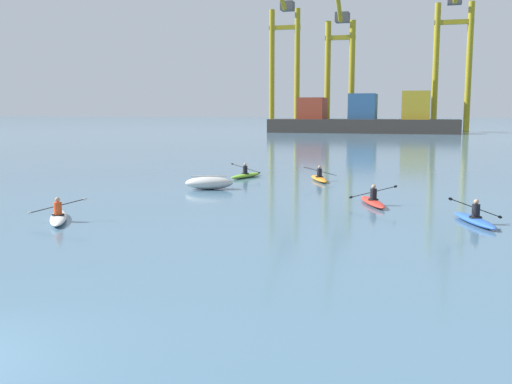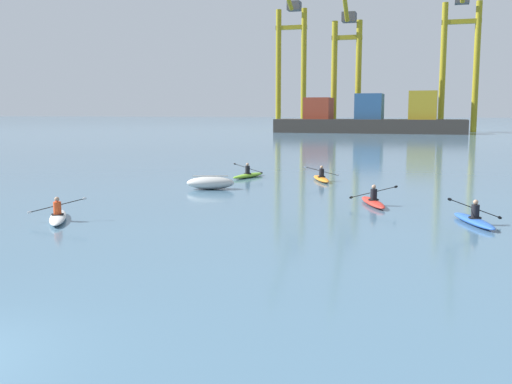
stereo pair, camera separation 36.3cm
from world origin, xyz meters
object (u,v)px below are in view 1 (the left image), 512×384
Objects in this scene: gantry_crane_west_mid at (339,52)px; kayak_orange at (319,178)px; kayak_lime at (246,175)px; container_barge at (364,119)px; kayak_red at (373,201)px; gantry_crane_east_mid at (453,44)px; kayak_blue at (474,219)px; capsized_dinghy at (209,183)px; kayak_white at (58,217)px; gantry_crane_west at (284,47)px.

kayak_orange is at bearing -82.16° from gantry_crane_west_mid.
container_barge is at bearing 90.93° from kayak_lime.
kayak_red is at bearing -45.62° from kayak_lime.
kayak_blue is at bearing -91.05° from gantry_crane_east_mid.
gantry_crane_west_mid is at bearing -171.46° from gantry_crane_east_mid.
capsized_dinghy is at bearing -132.11° from kayak_orange.
gantry_crane_east_mid is at bearing 80.69° from kayak_lime.
kayak_white is (-2.24, -10.54, -0.18)m from capsized_dinghy.
kayak_lime is (-8.91, 9.10, 0.00)m from kayak_red.
container_barge is 12.99× the size of capsized_dinghy.
kayak_white is (-1.11, -98.38, -2.47)m from container_barge.
gantry_crane_east_mid is at bearing 8.54° from gantry_crane_west_mid.
kayak_red and kayak_white have the same top height.
kayak_lime is at bearing 88.04° from capsized_dinghy.
gantry_crane_west_mid reaches higher than kayak_orange.
gantry_crane_west is (-19.28, 12.18, 15.60)m from container_barge.
gantry_crane_east_mid reaches higher than kayak_red.
kayak_lime is (20.61, -93.94, -18.07)m from gantry_crane_west.
kayak_blue is at bearing -40.19° from kayak_red.
gantry_crane_west reaches higher than kayak_white.
gantry_crane_west reaches higher than gantry_crane_west_mid.
gantry_crane_east_mid is 10.35× the size of kayak_red.
gantry_crane_east_mid reaches higher than kayak_lime.
container_barge is 1.04× the size of gantry_crane_east_mid.
kayak_white is at bearing -80.67° from gantry_crane_west.
gantry_crane_west_mid reaches higher than gantry_crane_east_mid.
kayak_red is 12.74m from kayak_lime.
kayak_blue is 1.06× the size of kayak_white.
gantry_crane_west_mid is 1.01× the size of gantry_crane_east_mid.
gantry_crane_west_mid reaches higher than kayak_lime.
gantry_crane_east_mid reaches higher than capsized_dinghy.
kayak_red is at bearing -80.51° from gantry_crane_west_mid.
kayak_blue reaches higher than capsized_dinghy.
kayak_lime is at bearing -77.63° from gantry_crane_west.
gantry_crane_west_mid reaches higher than capsized_dinghy.
kayak_red and kayak_orange have the same top height.
container_barge reaches higher than kayak_white.
capsized_dinghy is 0.83× the size of kayak_red.
gantry_crane_west is at bearing 102.37° from kayak_lime.
gantry_crane_east_mid is (22.26, 3.34, 1.26)m from gantry_crane_west_mid.
gantry_crane_west reaches higher than kayak_orange.
kayak_lime is at bearing 81.64° from kayak_white.
container_barge is 95.48m from kayak_blue.
container_barge is at bearing 90.73° from capsized_dinghy.
gantry_crane_west_mid is 12.63× the size of capsized_dinghy.
gantry_crane_west_mid is at bearing 92.66° from kayak_white.
kayak_white is 17.72m from kayak_orange.
kayak_lime is (7.31, -87.92, -16.12)m from gantry_crane_west_mid.
gantry_crane_east_mid is 93.92m from kayak_orange.
capsized_dinghy is (1.12, -87.84, -2.29)m from container_barge.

